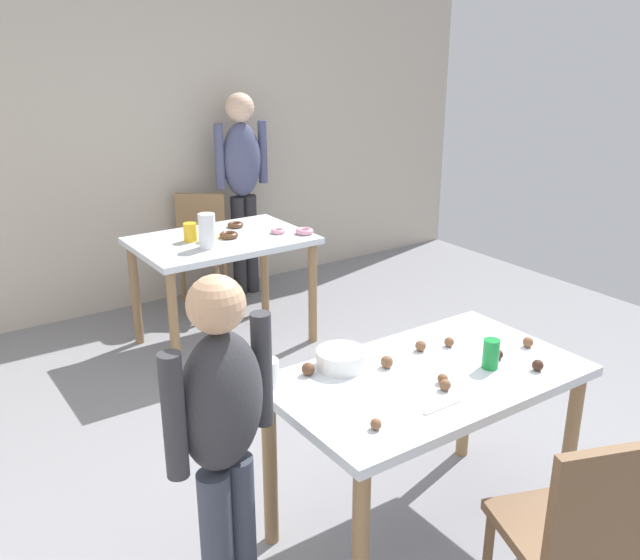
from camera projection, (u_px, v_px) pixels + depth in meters
ground_plane at (405, 522)px, 2.98m from camera, size 6.40×6.40×0.00m
wall_back at (125, 137)px, 5.02m from camera, size 6.40×0.10×2.60m
dining_table_near at (427, 396)px, 2.72m from camera, size 1.24×0.72×0.75m
dining_table_far at (222, 253)px, 4.53m from camera, size 1.13×0.78×0.75m
chair_near_table at (579, 530)px, 2.20m from camera, size 0.51×0.51×0.87m
chair_far_table at (199, 244)px, 5.23m from camera, size 0.56×0.56×0.87m
person_girl_near at (223, 436)px, 2.19m from camera, size 0.45×0.29×1.34m
person_adult_far at (242, 176)px, 5.33m from camera, size 0.45×0.22×1.60m
mixing_bowl at (341, 359)px, 2.72m from camera, size 0.20×0.20×0.07m
soda_can at (491, 354)px, 2.71m from camera, size 0.07×0.07×0.12m
fork_near at (442, 407)px, 2.44m from camera, size 0.17×0.02×0.01m
cup_near_0 at (267, 373)px, 2.57m from camera, size 0.09×0.09×0.11m
cake_ball_0 at (445, 385)px, 2.55m from camera, size 0.04×0.04×0.04m
cake_ball_1 at (387, 362)px, 2.72m from camera, size 0.05×0.05×0.05m
cake_ball_2 at (538, 365)px, 2.70m from camera, size 0.05×0.05×0.05m
cake_ball_3 at (421, 346)px, 2.87m from camera, size 0.05×0.05×0.05m
cake_ball_4 at (449, 342)px, 2.91m from camera, size 0.04×0.04×0.04m
cake_ball_5 at (376, 424)px, 2.30m from camera, size 0.04×0.04×0.04m
cake_ball_6 at (528, 342)px, 2.91m from camera, size 0.05×0.05×0.05m
cake_ball_7 at (443, 379)px, 2.60m from camera, size 0.04×0.04×0.04m
cake_ball_8 at (498, 354)px, 2.80m from camera, size 0.04×0.04×0.04m
cake_ball_9 at (308, 369)px, 2.66m from camera, size 0.05×0.05×0.05m
pitcher_far at (207, 231)px, 4.25m from camera, size 0.11×0.11×0.22m
cup_far_0 at (210, 234)px, 4.41m from camera, size 0.08×0.08×0.09m
cup_far_1 at (190, 232)px, 4.40m from camera, size 0.09×0.09×0.12m
donut_far_0 at (229, 235)px, 4.48m from camera, size 0.12×0.12×0.04m
donut_far_1 at (305, 231)px, 4.57m from camera, size 0.12×0.12×0.04m
donut_far_2 at (278, 231)px, 4.59m from camera, size 0.10×0.10×0.03m
donut_far_3 at (235, 225)px, 4.74m from camera, size 0.11×0.11×0.03m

